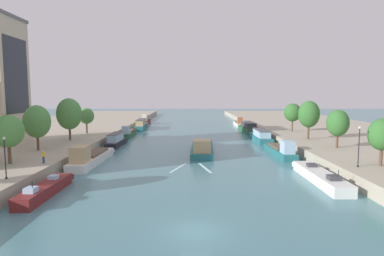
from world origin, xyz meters
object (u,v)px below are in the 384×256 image
at_px(moored_boat_left_gap_after, 116,141).
at_px(tree_left_past_mid, 37,122).
at_px(lamppost_left_bank, 5,156).
at_px(moored_boat_right_second, 248,128).
at_px(barge_midriver, 202,147).
at_px(moored_boat_left_far, 91,157).
at_px(moored_boat_left_downstream, 46,189).
at_px(moored_boat_right_upstream, 320,176).
at_px(tree_left_end_of_row, 69,114).
at_px(moored_boat_right_near, 238,123).
at_px(tree_left_midway, 8,131).
at_px(moored_boat_left_second, 141,125).
at_px(moored_boat_left_midway, 146,121).
at_px(tree_right_third, 309,114).
at_px(tree_right_nearest, 382,135).
at_px(tree_right_second, 293,113).
at_px(person_on_quay, 43,156).
at_px(moored_boat_right_lone, 281,150).
at_px(tree_right_end_of_row, 338,123).
at_px(moored_boat_right_end, 261,136).
at_px(lamppost_right_bank, 359,145).
at_px(tree_left_far, 86,116).
at_px(moored_boat_left_upstream, 129,133).

relative_size(moored_boat_left_gap_after, tree_left_past_mid, 1.56).
bearing_deg(lamppost_left_bank, moored_boat_right_second, 58.03).
distance_m(barge_midriver, moored_boat_left_far, 19.01).
relative_size(moored_boat_left_downstream, moored_boat_left_far, 0.70).
bearing_deg(lamppost_left_bank, moored_boat_left_downstream, -1.50).
height_order(moored_boat_right_upstream, tree_left_end_of_row, tree_left_end_of_row).
bearing_deg(moored_boat_right_near, tree_left_midway, -120.47).
relative_size(barge_midriver, moored_boat_right_near, 1.52).
height_order(moored_boat_left_second, moored_boat_left_midway, moored_boat_left_midway).
relative_size(moored_boat_left_second, moored_boat_right_upstream, 1.12).
bearing_deg(moored_boat_left_second, lamppost_left_bank, -93.98).
height_order(moored_boat_right_second, lamppost_left_bank, lamppost_left_bank).
bearing_deg(tree_right_third, tree_right_nearest, -89.31).
height_order(tree_right_third, tree_right_second, tree_right_third).
distance_m(moored_boat_right_near, person_on_quay, 71.81).
bearing_deg(moored_boat_left_gap_after, moored_boat_right_upstream, -41.77).
relative_size(moored_boat_left_far, tree_left_end_of_row, 1.96).
height_order(moored_boat_left_second, moored_boat_right_near, moored_boat_right_near).
distance_m(moored_boat_right_upstream, moored_boat_right_second, 49.45).
xyz_separation_m(moored_boat_right_second, tree_right_third, (6.70, -25.69, 5.18)).
distance_m(moored_boat_left_gap_after, moored_boat_right_lone, 31.03).
relative_size(moored_boat_left_far, moored_boat_right_lone, 1.15).
bearing_deg(tree_right_end_of_row, person_on_quay, -164.39).
bearing_deg(moored_boat_right_second, tree_right_end_of_row, -77.76).
distance_m(moored_boat_right_end, tree_right_third, 12.36).
height_order(moored_boat_left_midway, tree_right_end_of_row, tree_right_end_of_row).
bearing_deg(moored_boat_right_upstream, moored_boat_left_midway, 112.32).
height_order(moored_boat_right_near, tree_left_midway, tree_left_midway).
distance_m(moored_boat_left_second, moored_boat_right_upstream, 64.12).
bearing_deg(lamppost_right_bank, tree_left_past_mid, 164.68).
relative_size(moored_boat_left_second, tree_right_end_of_row, 2.49).
bearing_deg(moored_boat_left_midway, moored_boat_right_upstream, -67.68).
bearing_deg(moored_boat_right_end, tree_left_far, 179.23).
height_order(moored_boat_left_upstream, tree_left_far, tree_left_far).
bearing_deg(tree_right_second, tree_right_nearest, -91.18).
xyz_separation_m(tree_left_past_mid, lamppost_right_bank, (42.43, -11.63, -1.74)).
relative_size(tree_left_midway, tree_left_past_mid, 0.88).
xyz_separation_m(moored_boat_left_midway, tree_right_nearest, (37.36, -71.91, 4.35)).
relative_size(moored_boat_left_midway, tree_left_end_of_row, 1.35).
distance_m(tree_left_end_of_row, tree_right_second, 47.38).
height_order(moored_boat_left_far, moored_boat_right_upstream, moored_boat_left_far).
distance_m(moored_boat_right_lone, moored_boat_right_second, 33.42).
distance_m(moored_boat_right_upstream, tree_left_midway, 37.39).
distance_m(moored_boat_right_lone, tree_right_nearest, 17.56).
bearing_deg(moored_boat_left_downstream, barge_midriver, 55.37).
distance_m(barge_midriver, moored_boat_right_second, 33.14).
xyz_separation_m(moored_boat_left_gap_after, tree_right_end_of_row, (37.60, -12.30, 4.50)).
bearing_deg(tree_left_midway, moored_boat_right_second, 51.40).
xyz_separation_m(moored_boat_right_lone, tree_right_end_of_row, (8.30, -2.08, 4.67)).
relative_size(moored_boat_left_downstream, tree_left_midway, 1.76).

